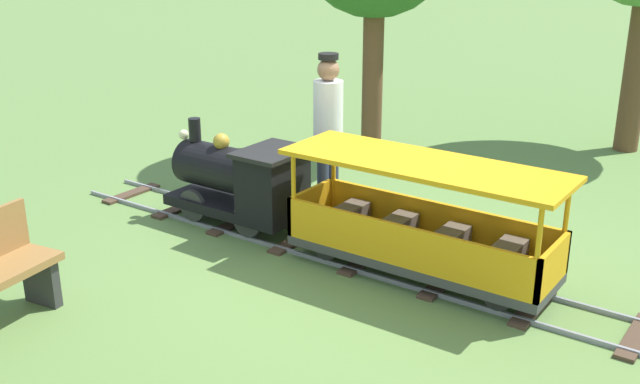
{
  "coord_description": "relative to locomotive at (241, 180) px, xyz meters",
  "views": [
    {
      "loc": [
        -5.09,
        -3.32,
        2.76
      ],
      "look_at": [
        0.0,
        0.25,
        0.55
      ],
      "focal_mm": 41.6,
      "sensor_mm": 36.0,
      "label": 1
    }
  ],
  "objects": [
    {
      "name": "locomotive",
      "position": [
        0.0,
        0.0,
        0.0
      ],
      "size": [
        0.67,
        1.45,
        0.97
      ],
      "color": "black",
      "rests_on": "ground_plane"
    },
    {
      "name": "conductor_person",
      "position": [
        0.88,
        -0.4,
        0.47
      ],
      "size": [
        0.3,
        0.3,
        1.62
      ],
      "color": "#282D47",
      "rests_on": "ground_plane"
    },
    {
      "name": "ground_plane",
      "position": [
        0.0,
        -1.17,
        -0.48
      ],
      "size": [
        60.0,
        60.0,
        0.0
      ],
      "primitive_type": "plane",
      "color": "#608442"
    },
    {
      "name": "passenger_car",
      "position": [
        0.0,
        -1.94,
        -0.06
      ],
      "size": [
        0.77,
        2.35,
        0.97
      ],
      "color": "#3F3F3F",
      "rests_on": "ground_plane"
    },
    {
      "name": "track",
      "position": [
        0.0,
        -1.04,
        -0.47
      ],
      "size": [
        0.71,
        6.05,
        0.04
      ],
      "color": "gray",
      "rests_on": "ground_plane"
    }
  ]
}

